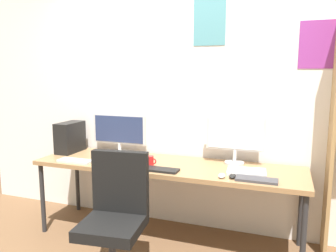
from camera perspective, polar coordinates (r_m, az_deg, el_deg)
wall_back at (r=3.40m, az=2.15°, el=4.44°), size 4.90×0.11×2.60m
desk at (r=3.12m, az=-0.31°, el=-7.37°), size 2.50×0.68×0.74m
office_chair at (r=2.63m, az=-9.13°, el=-17.55°), size 0.52×0.52×0.99m
monitor_left at (r=3.48m, az=-8.41°, el=-0.94°), size 0.60×0.18×0.41m
monitor_right at (r=3.10m, az=11.52°, el=-1.82°), size 0.53×0.18×0.45m
pc_tower at (r=3.68m, az=-16.53°, el=-1.86°), size 0.17×0.34×0.32m
keyboard_left at (r=3.29m, az=-15.70°, el=-5.80°), size 0.33×0.13×0.02m
keyboard_center at (r=2.89m, az=-1.90°, el=-7.49°), size 0.38×0.13×0.02m
keyboard_right at (r=2.71m, az=15.05°, el=-8.95°), size 0.32×0.13×0.02m
mouse_left_side at (r=2.74m, az=11.07°, el=-8.50°), size 0.06×0.10×0.03m
mouse_right_side at (r=2.73m, az=9.26°, el=-8.46°), size 0.06×0.10×0.03m
laptop_closed at (r=2.90m, az=13.38°, el=-7.68°), size 0.34×0.25×0.02m
coffee_mug at (r=3.03m, az=-3.16°, el=-6.02°), size 0.11×0.08×0.09m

